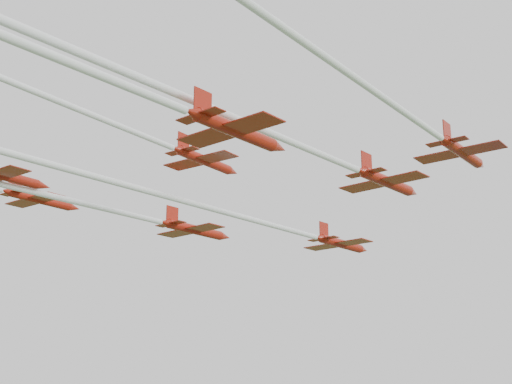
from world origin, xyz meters
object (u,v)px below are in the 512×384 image
Objects in this scene: jet_row2_left at (82,203)px; jet_row2_right at (323,155)px; jet_lead at (274,226)px; jet_row3_right at (365,85)px; jet_row4_right at (121,83)px; jet_row3_mid at (115,124)px.

jet_row2_right is (28.00, 5.86, 1.80)m from jet_row2_left.
jet_row2_left is (-12.13, -20.95, 0.22)m from jet_lead.
jet_row2_left reaches higher than jet_row3_right.
jet_row2_left is 1.29× the size of jet_row4_right.
jet_row2_left is at bearing 148.65° from jet_row3_mid.
jet_lead is at bearing 142.06° from jet_row2_right.
jet_row2_right reaches higher than jet_lead.
jet_row2_right is 0.86× the size of jet_row3_right.
jet_row2_left is at bearing -114.40° from jet_lead.
jet_row3_right is (40.71, -10.44, -0.14)m from jet_row2_left.
jet_row3_right is 16.93m from jet_row4_right.
jet_row2_left is 28.66m from jet_row2_right.
jet_row4_right is (13.42, -12.10, -3.94)m from jet_row3_mid.
jet_row3_mid is 18.49m from jet_row4_right.
jet_row4_right is at bearing -64.49° from jet_lead.
jet_lead is 1.16× the size of jet_row4_right.
jet_row2_right reaches higher than jet_row3_right.
jet_row2_right reaches higher than jet_row2_left.
jet_row3_mid is 0.86× the size of jet_row3_right.
jet_lead is 1.12× the size of jet_row3_mid.
jet_row3_mid is (-14.33, -14.26, 1.94)m from jet_row2_right.
jet_lead is at bearing 93.23° from jet_row3_mid.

